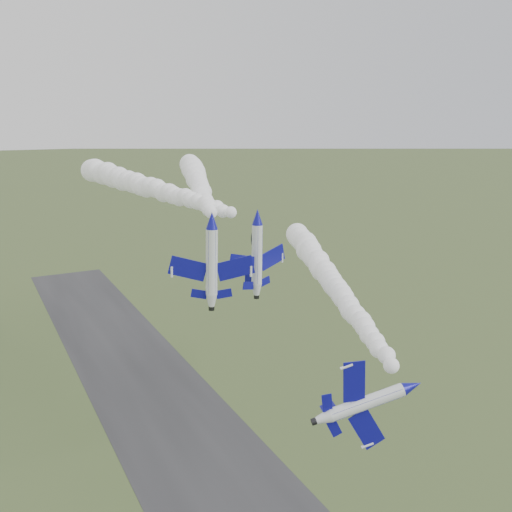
{
  "coord_description": "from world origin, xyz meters",
  "views": [
    {
      "loc": [
        -30.26,
        -49.57,
        55.77
      ],
      "look_at": [
        3.86,
        16.43,
        37.48
      ],
      "focal_mm": 40.0,
      "sensor_mm": 36.0,
      "label": 1
    }
  ],
  "objects": [
    {
      "name": "smoke_trail_jet_pair_right",
      "position": [
        -0.14,
        50.51,
        43.26
      ],
      "size": [
        19.23,
        50.39,
        4.71
      ],
      "primitive_type": null,
      "rotation": [
        0.0,
        0.0,
        0.29
      ],
      "color": "white"
    },
    {
      "name": "smoke_trail_jet_lead",
      "position": [
        20.43,
        22.74,
        30.53
      ],
      "size": [
        23.22,
        61.51,
        4.64
      ],
      "primitive_type": null,
      "rotation": [
        0.0,
        0.0,
        -0.3
      ],
      "color": "white"
    },
    {
      "name": "smoke_trail_jet_pair_left",
      "position": [
        12.09,
        57.77,
        42.8
      ],
      "size": [
        30.14,
        67.84,
        5.21
      ],
      "primitive_type": null,
      "rotation": [
        0.0,
        0.0,
        -0.37
      ],
      "color": "white"
    },
    {
      "name": "jet_pair_right",
      "position": [
        7.16,
        22.2,
        41.65
      ],
      "size": [
        11.36,
        13.19,
        3.31
      ],
      "rotation": [
        0.0,
        0.02,
        0.29
      ],
      "color": "white"
    },
    {
      "name": "jet_pair_left",
      "position": [
        -0.59,
        20.88,
        42.01
      ],
      "size": [
        11.81,
        13.58,
        3.48
      ],
      "rotation": [
        0.0,
        0.02,
        -0.37
      ],
      "color": "white"
    },
    {
      "name": "runway",
      "position": [
        0.0,
        30.0,
        0.02
      ],
      "size": [
        24.0,
        260.0,
        0.04
      ],
      "primitive_type": "cube",
      "color": "#2A2A2D",
      "rests_on": "ground"
    },
    {
      "name": "jet_lead",
      "position": [
        8.37,
        -9.67,
        28.97
      ],
      "size": [
        6.02,
        11.83,
        9.57
      ],
      "rotation": [
        0.0,
        1.29,
        -0.3
      ],
      "color": "white"
    }
  ]
}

